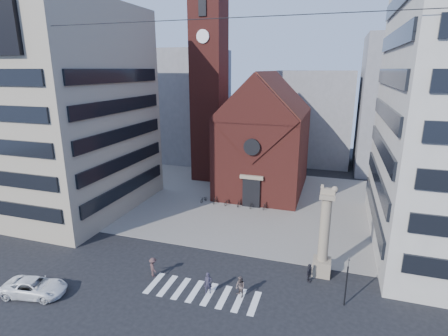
{
  "coord_description": "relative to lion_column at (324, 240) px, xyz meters",
  "views": [
    {
      "loc": [
        10.16,
        -26.76,
        18.27
      ],
      "look_at": [
        -1.04,
        8.0,
        7.89
      ],
      "focal_mm": 28.0,
      "sensor_mm": 36.0,
      "label": 1
    }
  ],
  "objects": [
    {
      "name": "bg_block_mid",
      "position": [
        -4.01,
        42.0,
        5.54
      ],
      "size": [
        14.0,
        12.0,
        18.0
      ],
      "primitive_type": "cube",
      "color": "gray",
      "rests_on": "ground"
    },
    {
      "name": "pedestrian_3",
      "position": [
        -14.6,
        -5.04,
        -2.54
      ],
      "size": [
        1.33,
        1.29,
        1.82
      ],
      "primitive_type": "imported",
      "rotation": [
        0.0,
        0.0,
        2.41
      ],
      "color": "#472F2F",
      "rests_on": "ground"
    },
    {
      "name": "campanile",
      "position": [
        -20.01,
        25.0,
        12.28
      ],
      "size": [
        5.5,
        5.5,
        31.2
      ],
      "color": "maroon",
      "rests_on": "ground"
    },
    {
      "name": "scooter_2",
      "position": [
        -13.29,
        13.61,
        -2.99
      ],
      "size": [
        0.95,
        1.69,
        0.84
      ],
      "primitive_type": "imported",
      "rotation": [
        0.0,
        0.0,
        -0.26
      ],
      "color": "black",
      "rests_on": "piazza"
    },
    {
      "name": "lion_column",
      "position": [
        0.0,
        0.0,
        0.0
      ],
      "size": [
        1.63,
        1.6,
        8.68
      ],
      "color": "gray",
      "rests_on": "ground"
    },
    {
      "name": "pedestrian_0",
      "position": [
        -8.96,
        -5.85,
        -2.52
      ],
      "size": [
        0.8,
        0.66,
        1.88
      ],
      "primitive_type": "imported",
      "rotation": [
        0.0,
        0.0,
        0.36
      ],
      "color": "#2C2838",
      "rests_on": "ground"
    },
    {
      "name": "ground",
      "position": [
        -10.01,
        -3.0,
        -3.46
      ],
      "size": [
        120.0,
        120.0,
        0.0
      ],
      "primitive_type": "plane",
      "color": "black",
      "rests_on": "ground"
    },
    {
      "name": "scooter_3",
      "position": [
        -11.52,
        13.61,
        -2.94
      ],
      "size": [
        0.82,
        1.61,
        0.93
      ],
      "primitive_type": "imported",
      "rotation": [
        0.0,
        0.0,
        -0.26
      ],
      "color": "black",
      "rests_on": "piazza"
    },
    {
      "name": "church",
      "position": [
        -10.01,
        22.04,
        4.53
      ],
      "size": [
        12.0,
        16.65,
        18.0
      ],
      "color": "maroon",
      "rests_on": "ground"
    },
    {
      "name": "pedestrian_1",
      "position": [
        -6.25,
        -5.5,
        -2.55
      ],
      "size": [
        1.12,
        1.09,
        1.82
      ],
      "primitive_type": "imported",
      "rotation": [
        0.0,
        0.0,
        -0.66
      ],
      "color": "#544643",
      "rests_on": "ground"
    },
    {
      "name": "pedestrian_2",
      "position": [
        -1.01,
        -1.57,
        -2.58
      ],
      "size": [
        0.69,
        1.1,
        1.75
      ],
      "primitive_type": "imported",
      "rotation": [
        0.0,
        0.0,
        1.29
      ],
      "color": "black",
      "rests_on": "ground"
    },
    {
      "name": "piazza",
      "position": [
        -10.01,
        16.0,
        -3.43
      ],
      "size": [
        46.0,
        30.0,
        0.05
      ],
      "primitive_type": "cube",
      "color": "gray",
      "rests_on": "ground"
    },
    {
      "name": "traffic_light",
      "position": [
        1.99,
        -4.0,
        -1.17
      ],
      "size": [
        0.13,
        0.16,
        4.3
      ],
      "color": "black",
      "rests_on": "ground"
    },
    {
      "name": "scooter_4",
      "position": [
        -9.74,
        13.61,
        -2.99
      ],
      "size": [
        0.95,
        1.69,
        0.84
      ],
      "primitive_type": "imported",
      "rotation": [
        0.0,
        0.0,
        -0.26
      ],
      "color": "black",
      "rests_on": "piazza"
    },
    {
      "name": "bg_block_left",
      "position": [
        -30.01,
        37.0,
        7.54
      ],
      "size": [
        16.0,
        14.0,
        22.0
      ],
      "primitive_type": "cube",
      "color": "gray",
      "rests_on": "ground"
    },
    {
      "name": "zebra_crossing",
      "position": [
        -9.46,
        -6.0,
        -3.45
      ],
      "size": [
        10.2,
        3.2,
        0.01
      ],
      "primitive_type": null,
      "color": "white",
      "rests_on": "ground"
    },
    {
      "name": "bg_block_right",
      "position": [
        11.99,
        39.0,
        8.54
      ],
      "size": [
        16.0,
        14.0,
        24.0
      ],
      "primitive_type": "cube",
      "color": "gray",
      "rests_on": "ground"
    },
    {
      "name": "scooter_0",
      "position": [
        -16.83,
        13.61,
        -2.99
      ],
      "size": [
        0.95,
        1.69,
        0.84
      ],
      "primitive_type": "imported",
      "rotation": [
        0.0,
        0.0,
        -0.26
      ],
      "color": "black",
      "rests_on": "piazza"
    },
    {
      "name": "white_car",
      "position": [
        -22.69,
        -10.53,
        -2.73
      ],
      "size": [
        5.57,
        3.33,
        1.45
      ],
      "primitive_type": "imported",
      "rotation": [
        0.0,
        0.0,
        1.76
      ],
      "color": "white",
      "rests_on": "ground"
    },
    {
      "name": "building_left",
      "position": [
        -34.01,
        7.0,
        9.54
      ],
      "size": [
        18.0,
        20.0,
        26.0
      ],
      "primitive_type": "cube",
      "color": "gray",
      "rests_on": "ground"
    },
    {
      "name": "scooter_1",
      "position": [
        -15.06,
        13.61,
        -2.94
      ],
      "size": [
        0.82,
        1.61,
        0.93
      ],
      "primitive_type": "imported",
      "rotation": [
        0.0,
        0.0,
        -0.26
      ],
      "color": "black",
      "rests_on": "piazza"
    },
    {
      "name": "scooter_5",
      "position": [
        -7.97,
        13.61,
        -2.94
      ],
      "size": [
        0.82,
        1.61,
        0.93
      ],
      "primitive_type": "imported",
      "rotation": [
        0.0,
        0.0,
        -0.26
      ],
      "color": "black",
      "rests_on": "piazza"
    }
  ]
}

